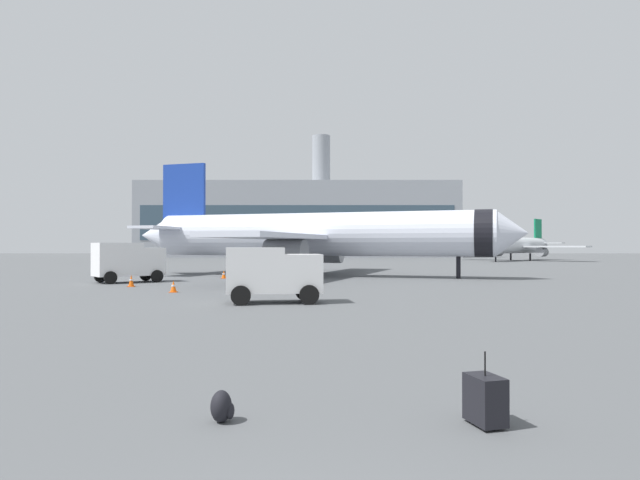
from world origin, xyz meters
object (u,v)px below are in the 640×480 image
object	(u,v)px
safety_cone_far	(133,281)
traveller_backpack	(224,407)
airplane_at_gate	(318,235)
service_truck	(130,260)
safety_cone_near	(226,275)
safety_cone_mid	(175,287)
airplane_taxiing	(519,245)
cargo_van	(274,272)
rolling_suitcase	(487,400)

from	to	relation	value
safety_cone_far	traveller_backpack	distance (m)	30.42
airplane_at_gate	safety_cone_far	distance (m)	17.87
airplane_at_gate	service_truck	xyz separation A→B (m)	(-13.73, -8.47, -2.05)
safety_cone_near	airplane_at_gate	bearing A→B (deg)	24.64
safety_cone_mid	safety_cone_far	world-z (taller)	safety_cone_far
safety_cone_mid	traveller_backpack	world-z (taller)	safety_cone_mid
airplane_taxiing	safety_cone_mid	distance (m)	82.73
cargo_van	traveller_backpack	bearing A→B (deg)	-87.63
airplane_taxiing	cargo_van	size ratio (longest dim) A/B	4.85
cargo_van	safety_cone_near	bearing A→B (deg)	105.96
safety_cone_mid	traveller_backpack	bearing A→B (deg)	-73.77
safety_cone_far	safety_cone_near	bearing A→B (deg)	64.36
safety_cone_near	traveller_backpack	world-z (taller)	safety_cone_near
safety_cone_mid	rolling_suitcase	distance (m)	26.38
service_truck	safety_cone_far	xyz separation A→B (m)	(1.69, -4.33, -1.22)
service_truck	airplane_at_gate	bearing A→B (deg)	31.67
safety_cone_mid	rolling_suitcase	world-z (taller)	rolling_suitcase
service_truck	rolling_suitcase	world-z (taller)	service_truck
airplane_taxiing	rolling_suitcase	bearing A→B (deg)	-109.59
airplane_at_gate	service_truck	bearing A→B (deg)	-148.33
airplane_taxiing	rolling_suitcase	xyz separation A→B (m)	(-33.40, -93.88, -2.37)
airplane_at_gate	airplane_taxiing	world-z (taller)	airplane_at_gate
safety_cone_far	cargo_van	bearing A→B (deg)	-46.01
airplane_taxiing	safety_cone_near	bearing A→B (deg)	-128.01
cargo_van	safety_cone_near	world-z (taller)	cargo_van
cargo_van	safety_cone_far	bearing A→B (deg)	133.99
rolling_suitcase	safety_cone_mid	bearing A→B (deg)	114.36
cargo_van	safety_cone_near	xyz separation A→B (m)	(-5.68, 19.85, -1.13)
safety_cone_near	safety_cone_far	size ratio (longest dim) A/B	0.83
airplane_at_gate	service_truck	size ratio (longest dim) A/B	6.80
airplane_at_gate	safety_cone_mid	distance (m)	19.41
safety_cone_mid	cargo_van	bearing A→B (deg)	-43.98
airplane_at_gate	rolling_suitcase	xyz separation A→B (m)	(2.80, -41.36, -3.27)
traveller_backpack	cargo_van	bearing A→B (deg)	92.37
cargo_van	traveller_backpack	size ratio (longest dim) A/B	9.64
cargo_van	rolling_suitcase	xyz separation A→B (m)	(4.68, -18.04, -1.06)
safety_cone_near	cargo_van	bearing A→B (deg)	-74.04
safety_cone_mid	safety_cone_far	distance (m)	6.01
airplane_at_gate	rolling_suitcase	distance (m)	41.58
traveller_backpack	service_truck	bearing A→B (deg)	111.05
airplane_taxiing	service_truck	size ratio (longest dim) A/B	4.36
airplane_taxiing	traveller_backpack	size ratio (longest dim) A/B	46.77
airplane_taxiing	safety_cone_far	bearing A→B (deg)	-126.45
cargo_van	traveller_backpack	xyz separation A→B (m)	(0.74, -17.87, -1.22)
service_truck	traveller_backpack	distance (m)	35.09
traveller_backpack	safety_cone_far	bearing A→B (deg)	111.00
cargo_van	safety_cone_far	size ratio (longest dim) A/B	5.87
airplane_taxiing	service_truck	distance (m)	78.82
service_truck	cargo_van	size ratio (longest dim) A/B	1.11
airplane_at_gate	cargo_van	distance (m)	23.50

